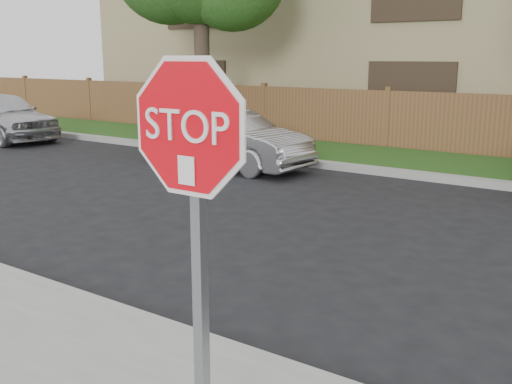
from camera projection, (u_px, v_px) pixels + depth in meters
The scene contains 4 objects.
ground at pixel (291, 371), 4.87m from camera, with size 90.00×90.00×0.00m, color black.
stop_sign at pixel (192, 188), 3.13m from camera, with size 1.01×0.13×2.55m.
sedan_far_left at pixel (1, 116), 17.99m from camera, with size 1.74×4.34×1.48m, color #BABBBF.
sedan_left at pixel (227, 139), 13.55m from camera, with size 1.41×4.05×1.33m, color #A09FA4.
Camera 1 is at (2.30, -3.79, 2.50)m, focal length 42.00 mm.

